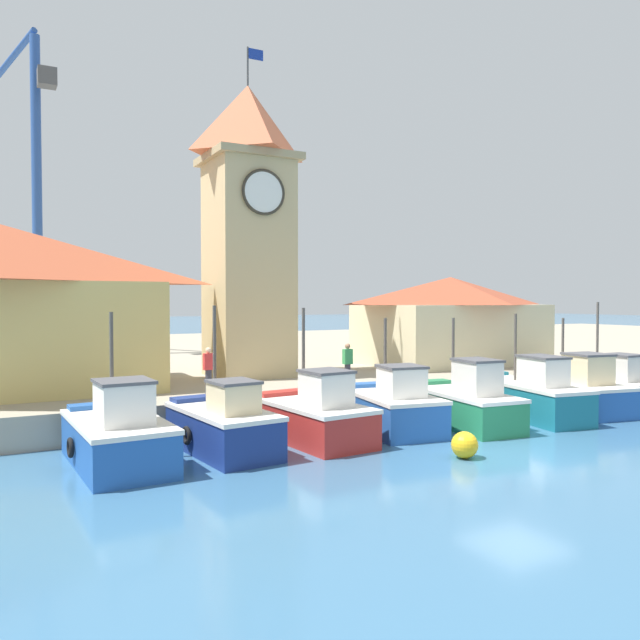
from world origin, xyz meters
name	(u,v)px	position (x,y,z in m)	size (l,w,h in m)	color
ground_plane	(515,456)	(0.00, 0.00, 0.00)	(300.00, 300.00, 0.00)	#386689
quay_wharf	(209,358)	(0.00, 26.68, 0.51)	(120.00, 40.00, 1.03)	#9E937F
fishing_boat_far_left	(118,436)	(-9.80, 4.04, 0.78)	(2.34, 4.58, 3.95)	#2356A8
fishing_boat_left_outer	(223,426)	(-6.94, 4.12, 0.75)	(2.27, 4.31, 4.11)	navy
fishing_boat_left_inner	(314,416)	(-4.06, 4.16, 0.76)	(2.40, 4.46, 4.03)	#AD2823
fishing_boat_mid_left	(392,407)	(-1.11, 4.29, 0.77)	(2.67, 4.35, 3.67)	#2356A8
fishing_boat_center	(464,403)	(1.46, 3.77, 0.78)	(2.31, 4.81, 3.65)	#237A4C
fishing_boat_mid_right	(527,395)	(4.58, 3.92, 0.80)	(2.59, 5.47, 3.75)	#196B7F
fishing_boat_right_inner	(574,392)	(7.05, 3.94, 0.77)	(2.92, 4.98, 3.57)	#2356A8
fishing_boat_right_outer	(609,387)	(9.53, 4.29, 0.71)	(2.04, 4.22, 4.18)	#196B7F
clock_tower	(248,222)	(-2.86, 12.47, 7.56)	(3.66, 3.66, 13.91)	tan
warehouse_right	(450,319)	(8.19, 12.53, 3.29)	(9.05, 6.11, 4.41)	beige
port_crane_near	(35,228)	(-10.20, 27.58, 8.48)	(4.61, 9.80, 18.93)	navy
mooring_buoy	(465,445)	(-1.41, 0.44, 0.36)	(0.72, 0.72, 0.72)	gold
dock_worker_near_tower	(208,370)	(-6.04, 8.17, 1.87)	(0.34, 0.22, 1.62)	#33333D
dock_worker_along_quay	(348,364)	(-0.87, 7.54, 1.87)	(0.34, 0.22, 1.62)	#33333D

